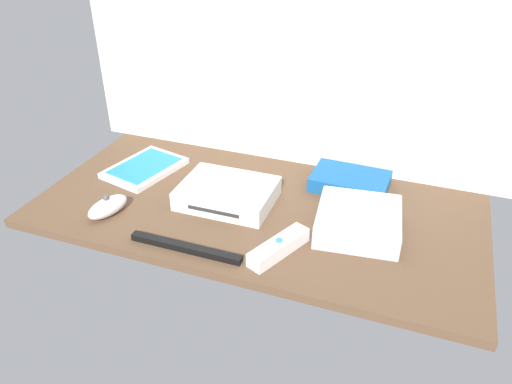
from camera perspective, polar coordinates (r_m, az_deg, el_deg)
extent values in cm
cube|color=brown|center=(113.94, 0.00, -2.15)|extent=(100.00, 48.00, 2.00)
cube|color=white|center=(122.10, 4.20, 17.10)|extent=(110.00, 1.20, 64.00)
cube|color=white|center=(114.64, -3.22, -0.08)|extent=(21.15, 16.19, 4.40)
cube|color=#2D2D2D|center=(108.34, -4.88, -2.21)|extent=(12.00, 0.71, 0.80)
cube|color=silver|center=(106.45, 11.61, -3.29)|extent=(18.79, 18.79, 5.00)
cube|color=silver|center=(104.99, 11.76, -2.10)|extent=(18.04, 18.04, 0.30)
cube|color=white|center=(130.93, -12.58, 2.68)|extent=(17.62, 21.63, 1.40)
cube|color=#2384CC|center=(130.56, -12.62, 2.98)|extent=(14.63, 18.48, 0.16)
cube|color=#145193|center=(122.11, 10.70, 1.22)|extent=(18.39, 12.59, 3.40)
cube|color=#19D833|center=(116.84, 10.01, -0.18)|extent=(8.01, 0.67, 0.60)
cube|color=white|center=(98.90, 2.63, -6.32)|extent=(9.23, 15.00, 3.00)
cylinder|color=#387FDB|center=(97.87, 2.65, -5.53)|extent=(1.40, 1.40, 0.40)
ellipsoid|color=white|center=(114.52, -16.58, -1.64)|extent=(7.19, 10.86, 4.00)
sphere|color=#4C4C4C|center=(113.28, -16.76, -0.62)|extent=(1.40, 1.40, 1.40)
cube|color=white|center=(113.02, -3.89, 1.29)|extent=(14.72, 8.59, 2.00)
cylinder|color=#99999E|center=(113.81, -5.79, 2.12)|extent=(2.08, 2.08, 0.40)
cube|color=black|center=(100.98, -8.06, -6.31)|extent=(24.01, 1.87, 1.40)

